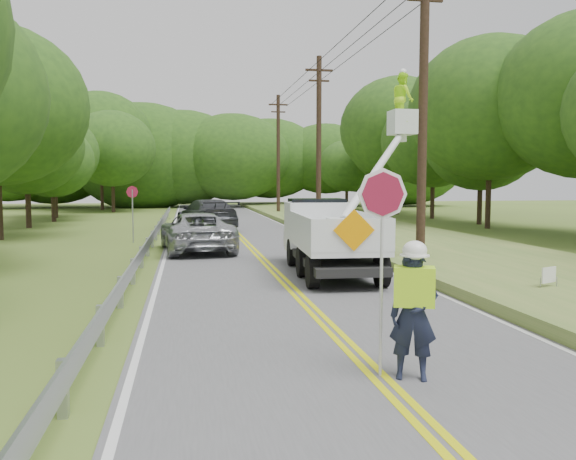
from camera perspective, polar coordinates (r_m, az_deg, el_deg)
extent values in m
plane|color=#4E6128|center=(9.70, 6.31, -11.81)|extent=(140.00, 140.00, 0.00)
cube|color=#555557|center=(23.24, -3.44, -2.04)|extent=(7.20, 96.00, 0.02)
cube|color=#DCDE08|center=(23.22, -3.68, -2.01)|extent=(0.12, 96.00, 0.00)
cube|color=#DCDE08|center=(23.25, -3.19, -2.01)|extent=(0.12, 96.00, 0.00)
cube|color=silver|center=(23.10, -11.97, -2.15)|extent=(0.12, 96.00, 0.00)
cube|color=silver|center=(23.87, 4.82, -1.84)|extent=(0.12, 96.00, 0.00)
cube|color=#A2A5AB|center=(7.48, -21.44, -14.42)|extent=(0.12, 0.14, 0.70)
cube|color=#A2A5AB|center=(10.32, -18.12, -9.01)|extent=(0.12, 0.14, 0.70)
cube|color=#A2A5AB|center=(13.23, -16.29, -5.94)|extent=(0.12, 0.14, 0.70)
cube|color=#A2A5AB|center=(16.17, -15.13, -3.98)|extent=(0.12, 0.14, 0.70)
cube|color=#A2A5AB|center=(19.13, -14.34, -2.63)|extent=(0.12, 0.14, 0.70)
cube|color=#A2A5AB|center=(22.10, -13.76, -1.64)|extent=(0.12, 0.14, 0.70)
cube|color=#A2A5AB|center=(25.08, -13.32, -0.88)|extent=(0.12, 0.14, 0.70)
cube|color=#A2A5AB|center=(28.06, -12.97, -0.28)|extent=(0.12, 0.14, 0.70)
cube|color=#A2A5AB|center=(31.05, -12.69, 0.20)|extent=(0.12, 0.14, 0.70)
cube|color=#A2A5AB|center=(34.04, -12.46, 0.59)|extent=(0.12, 0.14, 0.70)
cube|color=#A2A5AB|center=(37.03, -12.26, 0.93)|extent=(0.12, 0.14, 0.70)
cube|color=#A2A5AB|center=(40.02, -12.10, 1.21)|extent=(0.12, 0.14, 0.70)
cube|color=#A2A5AB|center=(43.01, -11.96, 1.45)|extent=(0.12, 0.14, 0.70)
cube|color=#A2A5AB|center=(46.01, -11.83, 1.66)|extent=(0.12, 0.14, 0.70)
cube|color=#A2A5AB|center=(24.06, -13.23, -0.52)|extent=(0.05, 48.00, 0.34)
cylinder|color=black|center=(19.61, 13.23, 11.19)|extent=(0.30, 0.30, 10.00)
cube|color=black|center=(20.33, 13.44, 21.32)|extent=(1.20, 0.10, 0.10)
cylinder|color=black|center=(33.87, 3.07, 8.55)|extent=(0.30, 0.30, 10.00)
cube|color=black|center=(34.40, 3.10, 15.55)|extent=(1.60, 0.12, 0.12)
cube|color=black|center=(34.29, 3.10, 14.56)|extent=(1.20, 0.10, 0.10)
cylinder|color=black|center=(48.58, -0.97, 7.41)|extent=(0.30, 0.30, 10.00)
cube|color=black|center=(48.95, -0.98, 12.33)|extent=(1.60, 0.12, 0.12)
cube|color=black|center=(48.87, -0.98, 11.63)|extent=(1.20, 0.10, 0.10)
cylinder|color=black|center=(28.04, 4.80, 17.81)|extent=(0.03, 43.00, 0.03)
cylinder|color=black|center=(28.22, 6.24, 17.72)|extent=(0.03, 43.00, 0.03)
cylinder|color=black|center=(28.42, 7.67, 17.61)|extent=(0.03, 43.00, 0.03)
cube|color=#527331|center=(25.04, 12.93, -1.34)|extent=(7.00, 96.00, 0.30)
cylinder|color=#332319|center=(37.94, -24.37, 2.37)|extent=(0.32, 0.32, 2.91)
ellipsoid|color=#254718|center=(37.98, -24.55, 7.73)|extent=(6.78, 6.78, 5.97)
cylinder|color=#332319|center=(43.34, -22.23, 2.39)|extent=(0.32, 0.32, 2.46)
ellipsoid|color=#254718|center=(43.34, -22.36, 6.37)|extent=(5.74, 5.74, 5.06)
cylinder|color=#332319|center=(48.12, -22.06, 2.87)|extent=(0.32, 0.32, 2.91)
ellipsoid|color=#254718|center=(48.15, -22.19, 7.10)|extent=(6.80, 6.80, 5.98)
cylinder|color=#332319|center=(55.07, -16.95, 3.44)|extent=(0.32, 0.32, 3.37)
ellipsoid|color=#254718|center=(55.14, -17.06, 7.72)|extent=(7.86, 7.86, 6.92)
cylinder|color=#332319|center=(60.19, -17.97, 3.93)|extent=(0.32, 0.32, 4.24)
ellipsoid|color=#254718|center=(60.36, -18.10, 8.86)|extent=(9.90, 9.90, 8.72)
cylinder|color=#332319|center=(36.24, 19.25, 3.39)|extent=(0.32, 0.32, 4.11)
ellipsoid|color=#254718|center=(36.49, 19.47, 11.29)|extent=(9.59, 9.59, 8.44)
cylinder|color=#332319|center=(39.58, 18.48, 2.83)|extent=(0.32, 0.32, 3.18)
ellipsoid|color=#254718|center=(39.65, 18.63, 8.45)|extent=(7.42, 7.42, 6.53)
cylinder|color=#332319|center=(44.95, 14.13, 3.26)|extent=(0.32, 0.32, 3.38)
ellipsoid|color=#254718|center=(45.04, 14.24, 8.52)|extent=(7.89, 7.89, 6.94)
cylinder|color=#332319|center=(50.29, 10.79, 3.96)|extent=(0.32, 0.32, 4.26)
ellipsoid|color=#254718|center=(50.49, 10.89, 9.88)|extent=(9.93, 9.93, 8.74)
cylinder|color=#332319|center=(53.52, 10.59, 3.76)|extent=(0.32, 0.32, 3.78)
ellipsoid|color=#254718|center=(53.64, 10.67, 8.70)|extent=(8.83, 8.83, 7.77)
cylinder|color=#332319|center=(59.28, 5.84, 3.31)|extent=(0.32, 0.32, 2.56)
ellipsoid|color=#254718|center=(59.28, 5.86, 6.34)|extent=(5.97, 5.97, 5.26)
ellipsoid|color=#254718|center=(66.81, -26.15, 6.64)|extent=(12.73, 9.55, 9.55)
ellipsoid|color=#254718|center=(68.45, -22.31, 6.71)|extent=(13.75, 10.32, 10.32)
ellipsoid|color=#254718|center=(66.94, -18.31, 6.88)|extent=(10.29, 7.72, 7.72)
ellipsoid|color=#254718|center=(65.56, -14.22, 7.02)|extent=(15.86, 11.89, 11.89)
ellipsoid|color=#254718|center=(65.13, -10.40, 7.10)|extent=(13.88, 10.41, 10.41)
ellipsoid|color=#254718|center=(63.58, -5.45, 7.22)|extent=(12.63, 9.47, 9.47)
ellipsoid|color=#254718|center=(67.47, -1.76, 7.10)|extent=(12.37, 9.28, 9.28)
ellipsoid|color=#254718|center=(67.91, 3.78, 7.07)|extent=(10.94, 8.20, 8.20)
ellipsoid|color=#254718|center=(68.09, 7.19, 7.04)|extent=(10.49, 7.87, 7.87)
ellipsoid|color=#254718|center=(67.74, 11.53, 6.99)|extent=(14.37, 10.78, 10.78)
imported|color=#191E33|center=(8.24, 12.35, -8.28)|extent=(0.77, 0.64, 1.80)
cube|color=#ACED1A|center=(8.16, 12.40, -5.48)|extent=(0.64, 0.51, 0.55)
ellipsoid|color=white|center=(8.08, 12.46, -1.98)|extent=(0.34, 0.34, 0.27)
cylinder|color=#B7B7B7|center=(8.21, 9.23, -5.71)|extent=(0.04, 0.04, 2.52)
cylinder|color=maroon|center=(8.08, 9.35, 3.54)|extent=(0.72, 0.05, 0.72)
cylinder|color=black|center=(14.87, 2.44, -4.14)|extent=(0.32, 0.90, 0.88)
cylinder|color=black|center=(15.27, 9.29, -3.97)|extent=(0.32, 0.90, 0.88)
cylinder|color=black|center=(16.67, 1.42, -3.17)|extent=(0.32, 0.90, 0.88)
cylinder|color=black|center=(17.03, 7.57, -3.04)|extent=(0.32, 0.90, 0.88)
cylinder|color=black|center=(18.93, 0.42, -2.22)|extent=(0.32, 0.90, 0.88)
cylinder|color=black|center=(19.25, 5.87, -2.13)|extent=(0.32, 0.90, 0.88)
cube|color=black|center=(17.08, 4.35, -2.77)|extent=(2.25, 5.98, 0.23)
cube|color=white|center=(16.40, 4.79, -1.47)|extent=(2.35, 4.34, 0.20)
cube|color=white|center=(16.18, 1.20, 0.09)|extent=(0.29, 4.23, 0.83)
cube|color=white|center=(16.60, 8.32, 0.16)|extent=(0.29, 4.23, 0.83)
cube|color=white|center=(14.32, 6.50, -0.55)|extent=(2.12, 0.17, 0.83)
cube|color=white|center=(19.44, 2.94, 0.33)|extent=(2.16, 1.86, 1.66)
cube|color=black|center=(19.58, 2.86, 2.12)|extent=(1.90, 1.30, 0.69)
cube|color=white|center=(15.37, 5.57, -0.17)|extent=(0.87, 0.87, 0.74)
cube|color=white|center=(19.31, 11.27, 10.41)|extent=(0.78, 0.78, 0.78)
imported|color=#ACED1A|center=(19.40, 11.31, 12.66)|extent=(0.62, 0.80, 1.65)
cube|color=#FF9900|center=(14.24, 6.56, -0.02)|extent=(1.04, 0.10, 1.04)
imported|color=#A8ABAF|center=(23.14, -9.05, -0.18)|extent=(3.12, 5.79, 1.55)
imported|color=#33353A|center=(33.88, -8.07, 1.57)|extent=(3.81, 6.46, 1.76)
cylinder|color=#A2A5AB|center=(27.15, -15.14, 1.33)|extent=(0.06, 0.06, 2.43)
cylinder|color=maroon|center=(27.11, -15.20, 3.67)|extent=(0.52, 0.24, 0.55)
cube|color=white|center=(14.91, 24.46, -4.07)|extent=(0.50, 0.24, 0.37)
cylinder|color=#A2A5AB|center=(14.84, 23.73, -5.33)|extent=(0.02, 0.02, 0.53)
cylinder|color=#A2A5AB|center=(15.08, 25.08, -5.23)|extent=(0.02, 0.02, 0.53)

